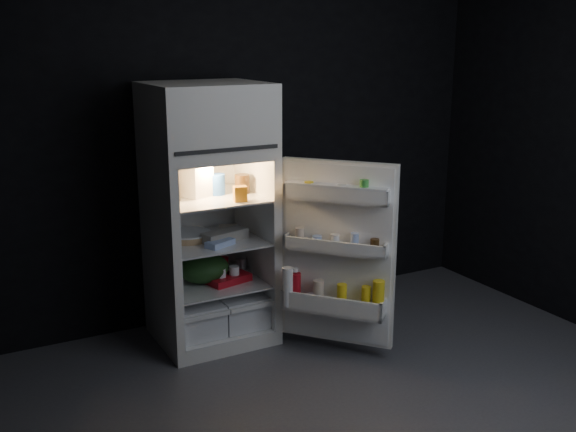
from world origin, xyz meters
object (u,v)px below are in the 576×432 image
fridge_door (336,256)px  egg_carton (225,236)px  refrigerator (207,206)px  milk_jug (196,179)px  yogurt_tray (229,279)px

fridge_door → egg_carton: (-0.55, 0.55, 0.07)m
fridge_door → egg_carton: size_ratio=3.79×
refrigerator → fridge_door: refrigerator is taller
fridge_door → refrigerator: bearing=133.3°
fridge_door → egg_carton: fridge_door is taller
fridge_door → milk_jug: 1.07m
milk_jug → egg_carton: milk_jug is taller
fridge_door → milk_jug: size_ratio=5.08×
milk_jug → refrigerator: bearing=-32.3°
refrigerator → fridge_door: 0.95m
milk_jug → egg_carton: 0.43m
milk_jug → egg_carton: size_ratio=0.75×
refrigerator → yogurt_tray: refrigerator is taller
milk_jug → yogurt_tray: bearing=-62.4°
refrigerator → yogurt_tray: size_ratio=6.13×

